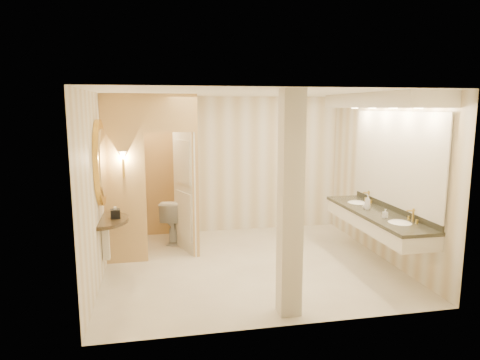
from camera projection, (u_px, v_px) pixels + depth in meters
The scene contains 16 objects.
floor at pixel (250, 264), 6.86m from camera, with size 4.50×4.50×0.00m, color #EEE6CD.
ceiling at pixel (250, 93), 6.41m from camera, with size 4.50×4.50×0.00m, color white.
wall_back at pixel (229, 165), 8.57m from camera, with size 4.50×0.02×2.70m, color silver.
wall_front at pixel (289, 212), 4.70m from camera, with size 4.50×0.02×2.70m, color silver.
wall_left at pixel (99, 187), 6.21m from camera, with size 0.02×4.00×2.70m, color silver.
wall_right at pixel (383, 177), 7.06m from camera, with size 0.02×4.00×2.70m, color silver.
toilet_closet at pixel (174, 172), 7.36m from camera, with size 1.50×1.55×2.70m.
wall_sconce at pixel (123, 157), 6.62m from camera, with size 0.14×0.14×0.42m.
vanity at pixel (381, 164), 6.58m from camera, with size 0.75×2.64×2.09m.
console_shelf at pixel (101, 188), 6.19m from camera, with size 0.96×0.96×1.93m.
pillar at pixel (290, 205), 5.03m from camera, with size 0.26×0.26×2.70m, color silver.
tissue_box at pixel (115, 214), 6.28m from camera, with size 0.13×0.13×0.13m, color black.
toilet at pixel (175, 220), 8.01m from camera, with size 0.45×0.80×0.81m, color white.
soap_bottle_a at pixel (385, 213), 6.32m from camera, with size 0.06×0.06×0.13m, color beige.
soap_bottle_b at pixel (366, 205), 6.87m from camera, with size 0.09×0.09×0.12m, color silver.
soap_bottle_c at pixel (367, 202), 6.83m from camera, with size 0.09×0.09×0.23m, color #C6B28C.
Camera 1 is at (-1.41, -6.39, 2.48)m, focal length 32.00 mm.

